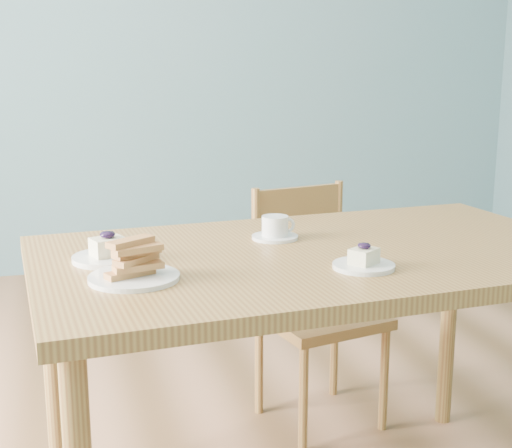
# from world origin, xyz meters

# --- Properties ---
(room) EXTENTS (5.01, 5.01, 2.71)m
(room) POSITION_xyz_m (0.00, 0.00, 1.35)
(room) COLOR #A9714E
(room) RESTS_ON ground
(dining_table) EXTENTS (1.48, 0.91, 0.77)m
(dining_table) POSITION_xyz_m (0.15, -0.18, 0.69)
(dining_table) COLOR olive
(dining_table) RESTS_ON ground
(dining_chair) EXTENTS (0.44, 0.43, 0.82)m
(dining_chair) POSITION_xyz_m (0.35, 0.37, 0.42)
(dining_chair) COLOR olive
(dining_chair) RESTS_ON ground
(cheesecake_plate_near) EXTENTS (0.14, 0.14, 0.06)m
(cheesecake_plate_near) POSITION_xyz_m (0.19, -0.36, 0.78)
(cheesecake_plate_near) COLOR silver
(cheesecake_plate_near) RESTS_ON dining_table
(cheesecake_plate_far) EXTENTS (0.17, 0.17, 0.07)m
(cheesecake_plate_far) POSITION_xyz_m (-0.37, -0.14, 0.79)
(cheesecake_plate_far) COLOR silver
(cheesecake_plate_far) RESTS_ON dining_table
(coffee_cup) EXTENTS (0.13, 0.13, 0.06)m
(coffee_cup) POSITION_xyz_m (0.08, -0.03, 0.79)
(coffee_cup) COLOR silver
(coffee_cup) RESTS_ON dining_table
(biscotti_plate) EXTENTS (0.20, 0.20, 0.09)m
(biscotti_plate) POSITION_xyz_m (-0.33, -0.31, 0.80)
(biscotti_plate) COLOR silver
(biscotti_plate) RESTS_ON dining_table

